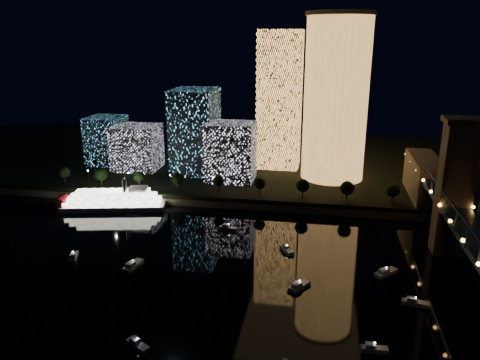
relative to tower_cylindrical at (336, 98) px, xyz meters
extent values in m
plane|color=black|center=(-23.32, -123.15, -46.56)|extent=(520.00, 520.00, 0.00)
cube|color=black|center=(-23.32, 36.85, -44.06)|extent=(420.00, 160.00, 5.00)
cube|color=#6B5E4C|center=(-23.32, -41.15, -45.06)|extent=(420.00, 6.00, 3.00)
cylinder|color=#FFAD51|center=(0.00, 0.00, -1.13)|extent=(32.00, 32.00, 80.87)
cylinder|color=#6B5E4C|center=(0.00, 0.00, 40.31)|extent=(34.00, 34.00, 2.00)
cube|color=#FFAD51|center=(-30.12, 18.75, -4.14)|extent=(23.52, 23.52, 74.84)
cube|color=silver|center=(-51.66, -13.83, -26.71)|extent=(24.14, 20.43, 29.71)
cube|color=#58C6EF|center=(-73.62, -1.01, -19.21)|extent=(22.35, 29.06, 44.71)
cube|color=silver|center=(-107.28, -2.24, -29.43)|extent=(24.27, 22.06, 24.27)
cube|color=#58C6EF|center=(-129.06, 6.01, -27.96)|extent=(19.42, 21.37, 27.19)
cube|color=#6B5E4C|center=(41.68, -73.15, -22.56)|extent=(11.00, 9.00, 48.00)
cube|color=#6B5E4C|center=(41.68, -73.15, 2.44)|extent=(13.00, 11.00, 2.00)
cube|color=#6B5E4C|center=(41.68, -23.15, -35.06)|extent=(12.00, 40.00, 23.00)
cube|color=navy|center=(36.68, -111.15, -25.06)|extent=(0.50, 0.50, 7.00)
cube|color=navy|center=(36.68, -87.15, -25.06)|extent=(0.50, 0.50, 7.00)
cube|color=navy|center=(36.68, -63.15, -25.06)|extent=(0.50, 0.50, 7.00)
sphere|color=orange|center=(36.18, -123.15, -26.76)|extent=(1.20, 1.20, 1.20)
sphere|color=orange|center=(36.18, -78.15, -26.76)|extent=(1.20, 1.20, 1.20)
sphere|color=orange|center=(36.18, -33.15, -26.76)|extent=(1.20, 1.20, 1.20)
cube|color=silver|center=(-98.92, -53.20, -45.38)|extent=(48.43, 20.58, 2.36)
cube|color=white|center=(-98.92, -53.20, -43.12)|extent=(44.37, 18.78, 2.16)
cube|color=white|center=(-98.92, -53.20, -40.96)|extent=(40.32, 16.99, 2.16)
cube|color=white|center=(-98.92, -53.20, -38.79)|extent=(34.35, 14.78, 2.16)
cube|color=silver|center=(-87.39, -50.70, -36.92)|extent=(8.94, 7.43, 1.77)
cylinder|color=black|center=(-92.74, -53.87, -34.76)|extent=(1.38, 1.38, 5.90)
cylinder|color=black|center=(-93.57, -50.03, -34.76)|extent=(1.38, 1.38, 5.90)
cylinder|color=maroon|center=(-121.99, -58.20, -43.61)|extent=(8.60, 10.11, 6.88)
cube|color=silver|center=(-41.70, -67.43, -45.96)|extent=(8.19, 3.88, 1.20)
cube|color=silver|center=(-42.86, -67.22, -44.86)|extent=(3.07, 2.50, 1.00)
sphere|color=white|center=(-41.70, -67.43, -43.96)|extent=(0.36, 0.36, 0.36)
cube|color=silver|center=(17.77, -95.09, -45.96)|extent=(8.48, 8.50, 1.20)
cube|color=silver|center=(16.81, -96.06, -44.86)|extent=(3.92, 3.92, 1.00)
sphere|color=white|center=(17.77, -95.09, -43.96)|extent=(0.36, 0.36, 0.36)
cube|color=silver|center=(-10.28, -109.17, -45.96)|extent=(7.10, 8.33, 1.20)
cube|color=silver|center=(-11.02, -110.18, -44.86)|extent=(3.48, 3.65, 1.00)
sphere|color=white|center=(-10.28, -109.17, -43.96)|extent=(0.36, 0.36, 0.36)
cube|color=silver|center=(10.22, -137.23, -45.96)|extent=(6.96, 2.58, 1.20)
cube|color=silver|center=(9.19, -137.29, -44.86)|extent=(2.49, 1.92, 1.00)
sphere|color=white|center=(10.22, -137.23, -43.96)|extent=(0.36, 0.36, 0.36)
cube|color=silver|center=(-67.85, -105.23, -45.96)|extent=(4.89, 9.62, 1.20)
cube|color=silver|center=(-68.15, -106.57, -44.86)|extent=(3.04, 3.66, 1.00)
sphere|color=white|center=(-67.85, -105.23, -43.96)|extent=(0.36, 0.36, 0.36)
cube|color=silver|center=(-16.37, -83.64, -45.96)|extent=(6.02, 7.61, 1.20)
cube|color=silver|center=(-16.97, -82.69, -44.86)|extent=(3.04, 3.26, 1.00)
sphere|color=white|center=(-16.37, -83.64, -43.96)|extent=(0.36, 0.36, 0.36)
cube|color=silver|center=(-91.49, -102.87, -45.96)|extent=(4.71, 7.84, 1.20)
cube|color=silver|center=(-91.12, -103.93, -44.86)|extent=(2.69, 3.11, 1.00)
sphere|color=white|center=(-91.49, -102.87, -43.96)|extent=(0.36, 0.36, 0.36)
cube|color=silver|center=(24.25, -112.86, -45.96)|extent=(8.00, 3.56, 1.20)
cube|color=silver|center=(23.10, -112.69, -44.86)|extent=(2.96, 2.38, 1.00)
sphere|color=white|center=(24.25, -112.86, -43.96)|extent=(0.36, 0.36, 0.36)
cube|color=silver|center=(-49.48, -146.32, -45.96)|extent=(7.43, 5.64, 1.20)
cube|color=silver|center=(-50.42, -145.78, -44.86)|extent=(3.14, 2.90, 1.00)
sphere|color=white|center=(-49.48, -146.32, -43.96)|extent=(0.36, 0.36, 0.36)
cylinder|color=black|center=(-133.32, -35.15, -39.56)|extent=(0.70, 0.70, 4.00)
sphere|color=black|center=(-133.32, -35.15, -36.06)|extent=(6.01, 6.01, 6.01)
cylinder|color=black|center=(-113.32, -35.15, -39.56)|extent=(0.70, 0.70, 4.00)
sphere|color=black|center=(-113.32, -35.15, -36.06)|extent=(6.59, 6.59, 6.59)
cylinder|color=black|center=(-93.32, -35.15, -39.56)|extent=(0.70, 0.70, 4.00)
sphere|color=black|center=(-93.32, -35.15, -36.06)|extent=(5.28, 5.28, 5.28)
cylinder|color=black|center=(-73.32, -35.15, -39.56)|extent=(0.70, 0.70, 4.00)
sphere|color=black|center=(-73.32, -35.15, -36.06)|extent=(5.82, 5.82, 5.82)
cylinder|color=black|center=(-53.32, -35.15, -39.56)|extent=(0.70, 0.70, 4.00)
sphere|color=black|center=(-53.32, -35.15, -36.06)|extent=(5.26, 5.26, 5.26)
cylinder|color=black|center=(-33.32, -35.15, -39.56)|extent=(0.70, 0.70, 4.00)
sphere|color=black|center=(-33.32, -35.15, -36.06)|extent=(5.54, 5.54, 5.54)
cylinder|color=black|center=(-13.32, -35.15, -39.56)|extent=(0.70, 0.70, 4.00)
sphere|color=black|center=(-13.32, -35.15, -36.06)|extent=(6.21, 6.21, 6.21)
cylinder|color=black|center=(6.68, -35.15, -39.56)|extent=(0.70, 0.70, 4.00)
sphere|color=black|center=(6.68, -35.15, -36.06)|extent=(6.45, 6.45, 6.45)
cylinder|color=black|center=(26.68, -35.15, -39.56)|extent=(0.70, 0.70, 4.00)
sphere|color=black|center=(26.68, -35.15, -36.06)|extent=(6.05, 6.05, 6.05)
cylinder|color=black|center=(-123.32, -29.15, -39.06)|extent=(0.24, 0.24, 5.00)
sphere|color=#FFCC7F|center=(-123.32, -29.15, -36.26)|extent=(0.70, 0.70, 0.70)
cylinder|color=black|center=(-101.32, -29.15, -39.06)|extent=(0.24, 0.24, 5.00)
sphere|color=#FFCC7F|center=(-101.32, -29.15, -36.26)|extent=(0.70, 0.70, 0.70)
cylinder|color=black|center=(-79.32, -29.15, -39.06)|extent=(0.24, 0.24, 5.00)
sphere|color=#FFCC7F|center=(-79.32, -29.15, -36.26)|extent=(0.70, 0.70, 0.70)
cylinder|color=black|center=(-57.32, -29.15, -39.06)|extent=(0.24, 0.24, 5.00)
sphere|color=#FFCC7F|center=(-57.32, -29.15, -36.26)|extent=(0.70, 0.70, 0.70)
cylinder|color=black|center=(-35.32, -29.15, -39.06)|extent=(0.24, 0.24, 5.00)
sphere|color=#FFCC7F|center=(-35.32, -29.15, -36.26)|extent=(0.70, 0.70, 0.70)
cylinder|color=black|center=(-13.32, -29.15, -39.06)|extent=(0.24, 0.24, 5.00)
sphere|color=#FFCC7F|center=(-13.32, -29.15, -36.26)|extent=(0.70, 0.70, 0.70)
cylinder|color=black|center=(8.68, -29.15, -39.06)|extent=(0.24, 0.24, 5.00)
sphere|color=#FFCC7F|center=(8.68, -29.15, -36.26)|extent=(0.70, 0.70, 0.70)
camera|label=1|loc=(-5.45, -242.06, 30.06)|focal=35.00mm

